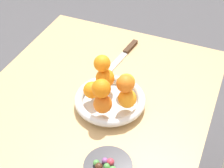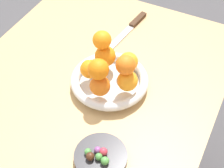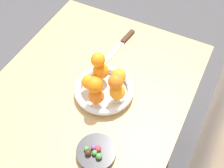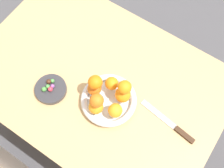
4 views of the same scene
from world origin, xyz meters
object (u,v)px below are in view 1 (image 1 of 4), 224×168
(orange_0, at_px, (103,104))
(orange_6, at_px, (102,63))
(orange_2, at_px, (126,82))
(orange_3, at_px, (105,78))
(candy_ball_3, at_px, (105,161))
(dining_table, at_px, (82,139))
(candy_ball_4, at_px, (96,163))
(candy_dish, at_px, (108,168))
(orange_7, at_px, (125,84))
(orange_5, at_px, (101,88))
(orange_1, at_px, (127,99))
(knife, at_px, (123,55))
(orange_4, at_px, (92,90))
(candy_ball_2, at_px, (99,167))
(candy_ball_5, at_px, (111,162))
(fruit_bowl, at_px, (110,101))
(candy_ball_1, at_px, (107,167))

(orange_0, relative_size, orange_6, 1.06)
(orange_2, bearing_deg, orange_3, -81.35)
(orange_6, xyz_separation_m, candy_ball_3, (0.27, 0.13, -0.10))
(dining_table, bearing_deg, candy_ball_4, 40.11)
(orange_0, bearing_deg, candy_dish, 27.97)
(orange_7, bearing_deg, orange_5, -50.75)
(orange_1, height_order, knife, orange_1)
(orange_4, relative_size, knife, 0.21)
(knife, bearing_deg, candy_ball_2, 14.43)
(orange_0, relative_size, candy_ball_5, 2.79)
(dining_table, relative_size, orange_3, 17.38)
(orange_0, height_order, candy_ball_5, orange_0)
(orange_1, xyz_separation_m, orange_6, (-0.06, -0.11, 0.06))
(fruit_bowl, distance_m, orange_2, 0.08)
(candy_dish, bearing_deg, orange_1, -172.47)
(candy_dish, distance_m, orange_1, 0.23)
(orange_7, height_order, candy_ball_5, orange_7)
(orange_3, relative_size, orange_6, 1.15)
(orange_1, height_order, orange_5, orange_5)
(orange_6, bearing_deg, candy_ball_1, 25.85)
(orange_3, xyz_separation_m, candy_ball_2, (0.30, 0.11, -0.04))
(orange_4, distance_m, orange_5, 0.09)
(orange_7, distance_m, candy_ball_4, 0.25)
(orange_4, bearing_deg, orange_5, 51.92)
(orange_0, xyz_separation_m, candy_ball_3, (0.16, 0.08, -0.04))
(orange_7, xyz_separation_m, knife, (-0.28, -0.12, -0.12))
(candy_dish, bearing_deg, orange_7, -170.42)
(orange_3, bearing_deg, candy_dish, 24.98)
(orange_3, xyz_separation_m, orange_4, (0.07, -0.02, -0.00))
(orange_5, xyz_separation_m, candy_ball_5, (0.17, 0.10, -0.09))
(fruit_bowl, xyz_separation_m, orange_7, (0.02, 0.06, 0.10))
(orange_0, relative_size, candy_ball_1, 3.13)
(orange_0, xyz_separation_m, candy_ball_1, (0.18, 0.09, -0.04))
(orange_1, distance_m, orange_2, 0.08)
(orange_0, height_order, candy_ball_3, orange_0)
(candy_ball_3, bearing_deg, candy_ball_2, -15.85)
(orange_1, distance_m, orange_5, 0.10)
(candy_ball_5, relative_size, knife, 0.08)
(orange_2, relative_size, candy_ball_2, 2.69)
(orange_7, relative_size, candy_ball_3, 3.06)
(fruit_bowl, distance_m, candy_ball_4, 0.25)
(orange_7, bearing_deg, orange_3, -122.50)
(orange_5, bearing_deg, orange_6, -157.24)
(orange_4, bearing_deg, fruit_bowl, 111.65)
(candy_dish, xyz_separation_m, candy_ball_5, (-0.01, 0.00, 0.02))
(orange_4, distance_m, candy_ball_3, 0.25)
(orange_6, distance_m, candy_ball_3, 0.32)
(orange_7, bearing_deg, candy_dish, 9.58)
(orange_2, distance_m, candy_ball_3, 0.29)
(candy_dish, relative_size, orange_2, 2.33)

